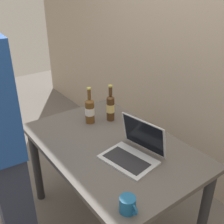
# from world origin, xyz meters

# --- Properties ---
(ground_plane) EXTENTS (8.00, 8.00, 0.00)m
(ground_plane) POSITION_xyz_m (0.00, 0.00, 0.00)
(ground_plane) COLOR slate
(ground_plane) RESTS_ON ground
(desk) EXTENTS (1.28, 0.85, 0.75)m
(desk) POSITION_xyz_m (0.00, 0.00, 0.63)
(desk) COLOR #56514C
(desk) RESTS_ON ground
(laptop) EXTENTS (0.38, 0.34, 0.24)m
(laptop) POSITION_xyz_m (0.21, 0.03, 0.80)
(laptop) COLOR #B7BABC
(laptop) RESTS_ON desk
(beer_bottle_dark) EXTENTS (0.07, 0.07, 0.30)m
(beer_bottle_dark) POSITION_xyz_m (-0.35, 0.05, 0.86)
(beer_bottle_dark) COLOR brown
(beer_bottle_dark) RESTS_ON desk
(beer_bottle_amber) EXTENTS (0.06, 0.06, 0.30)m
(beer_bottle_amber) POSITION_xyz_m (-0.28, 0.20, 0.86)
(beer_bottle_amber) COLOR #472B14
(beer_bottle_amber) RESTS_ON desk
(person_figure) EXTENTS (0.45, 0.28, 1.79)m
(person_figure) POSITION_xyz_m (-0.11, -0.68, 0.92)
(person_figure) COLOR #2D3347
(person_figure) RESTS_ON ground
(coffee_mug) EXTENTS (0.11, 0.08, 0.09)m
(coffee_mug) POSITION_xyz_m (0.54, -0.29, 0.79)
(coffee_mug) COLOR #19598C
(coffee_mug) RESTS_ON desk
(back_wall) EXTENTS (6.00, 0.10, 2.60)m
(back_wall) POSITION_xyz_m (0.00, 0.94, 1.30)
(back_wall) COLOR tan
(back_wall) RESTS_ON ground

